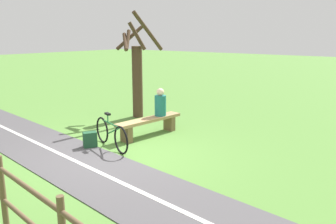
% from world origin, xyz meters
% --- Properties ---
extents(ground_plane, '(80.00, 80.00, 0.00)m').
position_xyz_m(ground_plane, '(0.00, 0.00, 0.00)').
color(ground_plane, '#548438').
extents(bench, '(2.12, 0.62, 0.49)m').
position_xyz_m(bench, '(-1.66, -0.38, 0.35)').
color(bench, '#A88456').
rests_on(bench, ground_plane).
extents(person_seated, '(0.35, 0.35, 0.77)m').
position_xyz_m(person_seated, '(-2.09, -0.33, 0.83)').
color(person_seated, '#1E6B66').
rests_on(person_seated, bench).
extents(bicycle, '(0.56, 1.64, 0.85)m').
position_xyz_m(bicycle, '(-0.32, -0.43, 0.35)').
color(bicycle, black).
rests_on(bicycle, ground_plane).
extents(backpack, '(0.38, 0.35, 0.39)m').
position_xyz_m(backpack, '(-0.03, -0.88, 0.19)').
color(backpack, '#1E4C2D').
rests_on(backpack, ground_plane).
extents(tree_near_bench, '(1.31, 1.34, 3.39)m').
position_xyz_m(tree_near_bench, '(-3.10, -2.13, 1.49)').
color(tree_near_bench, '#473323').
rests_on(tree_near_bench, ground_plane).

